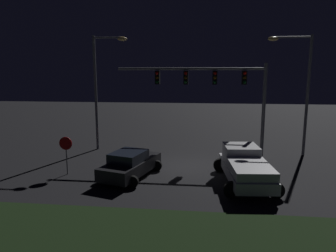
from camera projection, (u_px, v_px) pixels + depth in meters
name	position (u px, v px, depth m)	size (l,w,h in m)	color
ground_plane	(185.00, 165.00, 19.58)	(80.00, 80.00, 0.00)	black
pickup_truck	(244.00, 164.00, 16.43)	(3.18, 5.55, 1.80)	#B7B7BC
car_sedan	(130.00, 164.00, 17.34)	(3.25, 4.73, 1.51)	black
traffic_signal_gantry	(215.00, 84.00, 21.24)	(10.32, 0.56, 6.50)	slate
street_lamp_left	(102.00, 80.00, 22.83)	(2.59, 0.44, 8.49)	slate
street_lamp_right	(300.00, 81.00, 21.20)	(2.98, 0.44, 8.37)	slate
stop_sign	(66.00, 148.00, 17.62)	(0.76, 0.08, 2.23)	slate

